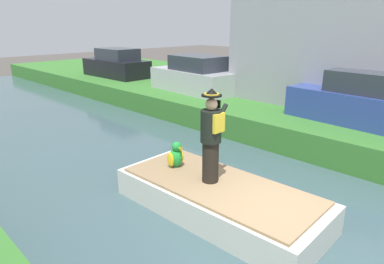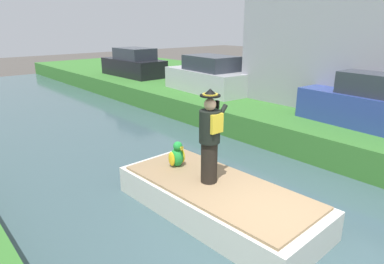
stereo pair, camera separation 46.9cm
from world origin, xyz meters
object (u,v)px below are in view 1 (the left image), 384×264
parked_car_dark (116,65)px  person_pirate (211,137)px  parked_car_blue (364,102)px  parked_car_silver (195,76)px  parrot_plush (176,156)px  boat (219,198)px

parked_car_dark → person_pirate: bearing=-115.3°
person_pirate → parked_car_blue: person_pirate is taller
parked_car_silver → parked_car_blue: bearing=-90.0°
parrot_plush → parked_car_silver: 7.61m
parrot_plush → parked_car_dark: size_ratio=0.14×
parked_car_silver → person_pirate: bearing=-133.2°
boat → parked_car_dark: bearing=65.1°
person_pirate → parked_car_blue: bearing=-17.0°
person_pirate → parked_car_blue: 5.73m
parrot_plush → parked_car_silver: parked_car_silver is taller
person_pirate → boat: bearing=-91.7°
parked_car_blue → parked_car_dark: bearing=90.0°
parrot_plush → parked_car_blue: bearing=-17.5°
parked_car_blue → parked_car_dark: size_ratio=1.02×
parked_car_dark → parked_car_blue: bearing=-90.0°
boat → parked_car_dark: parked_car_dark is taller
person_pirate → parrot_plush: bearing=80.8°
boat → parrot_plush: (-0.03, 1.22, 0.55)m
boat → parked_car_silver: size_ratio=1.04×
person_pirate → parked_car_silver: 8.30m
boat → parrot_plush: size_ratio=7.48×
parked_car_silver → parked_car_dark: size_ratio=1.02×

